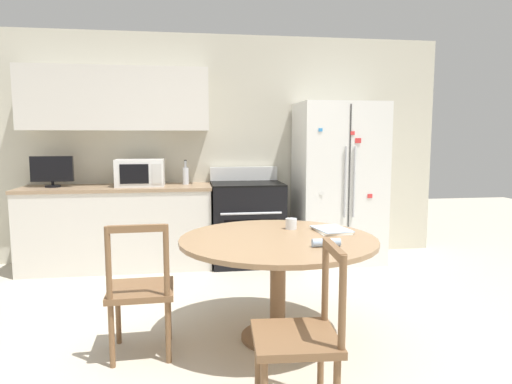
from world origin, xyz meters
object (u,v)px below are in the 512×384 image
(microwave, at_px, (140,173))
(dining_chair_near, at_px, (301,337))
(refrigerator, at_px, (338,183))
(candle_glass, at_px, (291,224))
(countertop_tv, at_px, (52,170))
(oven_range, at_px, (247,222))
(counter_bottle, at_px, (186,175))
(dining_chair_left, at_px, (141,291))

(microwave, relative_size, dining_chair_near, 0.56)
(refrigerator, bearing_deg, dining_chair_near, -111.87)
(refrigerator, xyz_separation_m, dining_chair_near, (-1.16, -2.89, -0.47))
(microwave, relative_size, candle_glass, 5.87)
(countertop_tv, xyz_separation_m, dining_chair_near, (1.97, -2.96, -0.64))
(oven_range, bearing_deg, counter_bottle, 170.18)
(microwave, height_order, counter_bottle, microwave)
(counter_bottle, bearing_deg, refrigerator, -5.11)
(dining_chair_left, relative_size, candle_glass, 10.41)
(refrigerator, bearing_deg, countertop_tv, 178.54)
(dining_chair_left, bearing_deg, oven_range, 63.32)
(dining_chair_near, bearing_deg, candle_glass, -6.49)
(countertop_tv, relative_size, candle_glass, 4.96)
(oven_range, relative_size, dining_chair_left, 1.20)
(dining_chair_left, height_order, dining_chair_near, same)
(microwave, distance_m, dining_chair_near, 3.19)
(microwave, bearing_deg, candle_glass, -53.36)
(countertop_tv, xyz_separation_m, counter_bottle, (1.40, 0.08, -0.07))
(countertop_tv, bearing_deg, oven_range, -1.17)
(dining_chair_left, bearing_deg, microwave, 93.40)
(oven_range, distance_m, microwave, 1.30)
(counter_bottle, distance_m, dining_chair_left, 2.30)
(oven_range, distance_m, candle_glass, 1.74)
(refrigerator, xyz_separation_m, oven_range, (-1.05, 0.04, -0.44))
(dining_chair_near, bearing_deg, oven_range, 1.90)
(oven_range, bearing_deg, dining_chair_left, -114.83)
(counter_bottle, xyz_separation_m, dining_chair_near, (0.58, -3.04, -0.57))
(microwave, relative_size, counter_bottle, 1.84)
(oven_range, bearing_deg, candle_glass, -85.99)
(refrigerator, distance_m, oven_range, 1.14)
(refrigerator, relative_size, dining_chair_left, 2.01)
(oven_range, xyz_separation_m, countertop_tv, (-2.08, 0.04, 0.61))
(refrigerator, height_order, counter_bottle, refrigerator)
(counter_bottle, relative_size, candle_glass, 3.19)
(dining_chair_left, distance_m, candle_glass, 1.20)
(dining_chair_near, xyz_separation_m, candle_glass, (0.22, 1.22, 0.33))
(oven_range, height_order, microwave, microwave)
(dining_chair_near, bearing_deg, refrigerator, -17.93)
(candle_glass, bearing_deg, oven_range, 94.01)
(refrigerator, relative_size, dining_chair_near, 2.01)
(refrigerator, distance_m, dining_chair_near, 3.14)
(counter_bottle, bearing_deg, oven_range, -9.82)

